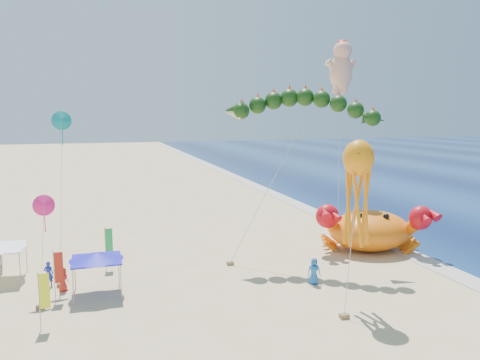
% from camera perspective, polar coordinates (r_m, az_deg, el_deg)
% --- Properties ---
extents(ground, '(320.00, 320.00, 0.00)m').
position_cam_1_polar(ground, '(34.00, 4.30, -11.23)').
color(ground, '#D1B784').
rests_on(ground, ground).
extents(foam_strip, '(320.00, 320.00, 0.00)m').
position_cam_1_polar(foam_strip, '(39.81, 20.79, -8.83)').
color(foam_strip, silver).
rests_on(foam_strip, ground).
extents(crab_inflatable, '(9.24, 7.80, 4.05)m').
position_cam_1_polar(crab_inflatable, '(40.33, 15.65, -5.77)').
color(crab_inflatable, orange).
rests_on(crab_inflatable, ground).
extents(dragon_kite, '(11.60, 6.50, 12.72)m').
position_cam_1_polar(dragon_kite, '(35.38, 7.67, 8.34)').
color(dragon_kite, black).
rests_on(dragon_kite, ground).
extents(cherub_kite, '(4.71, 7.37, 17.96)m').
position_cam_1_polar(cherub_kite, '(45.31, 12.25, 13.48)').
color(cherub_kite, '#EBAA8F').
rests_on(cherub_kite, ground).
extents(octopus_kite, '(2.63, 2.50, 9.78)m').
position_cam_1_polar(octopus_kite, '(27.55, 14.15, -0.57)').
color(octopus_kite, orange).
rests_on(octopus_kite, ground).
extents(canopy_blue, '(3.28, 3.28, 2.71)m').
position_cam_1_polar(canopy_blue, '(30.72, -17.11, -8.91)').
color(canopy_blue, gray).
rests_on(canopy_blue, ground).
extents(feather_flags, '(10.57, 8.94, 3.20)m').
position_cam_1_polar(feather_flags, '(31.32, -23.21, -9.70)').
color(feather_flags, gray).
rests_on(feather_flags, ground).
extents(beachgoers, '(23.42, 9.36, 1.78)m').
position_cam_1_polar(beachgoers, '(34.13, -19.59, -10.12)').
color(beachgoers, blue).
rests_on(beachgoers, ground).
extents(small_kites, '(6.18, 7.16, 11.46)m').
position_cam_1_polar(small_kites, '(31.99, -24.26, 0.48)').
color(small_kites, '#0C858A').
rests_on(small_kites, ground).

